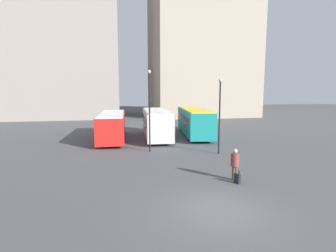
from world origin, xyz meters
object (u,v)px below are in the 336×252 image
object	(u,v)px
bus_2	(194,121)
traveler	(235,162)
bus_1	(156,123)
suitcase	(237,179)
bus_0	(112,125)
lamp_post_1	(149,105)
lamp_post_0	(220,110)

from	to	relation	value
bus_2	traveler	world-z (taller)	bus_2
bus_1	suitcase	world-z (taller)	bus_1
traveler	suitcase	bearing A→B (deg)	151.06
bus_1	bus_0	bearing A→B (deg)	91.27
bus_0	suitcase	bearing A→B (deg)	-153.26
traveler	lamp_post_1	world-z (taller)	lamp_post_1
lamp_post_0	lamp_post_1	xyz separation A→B (m)	(-5.34, 1.76, 0.36)
lamp_post_0	lamp_post_1	world-z (taller)	lamp_post_1
bus_2	suitcase	xyz separation A→B (m)	(-2.26, -15.54, -1.37)
bus_1	lamp_post_1	world-z (taller)	lamp_post_1
bus_2	suitcase	distance (m)	15.76
bus_2	lamp_post_1	size ratio (longest dim) A/B	1.58
bus_1	suitcase	distance (m)	14.99
lamp_post_0	lamp_post_1	bearing A→B (deg)	161.73
suitcase	lamp_post_0	size ratio (longest dim) A/B	0.13
lamp_post_1	bus_2	bearing A→B (deg)	50.03
lamp_post_1	bus_1	bearing A→B (deg)	76.49
suitcase	lamp_post_1	world-z (taller)	lamp_post_1
traveler	suitcase	size ratio (longest dim) A/B	2.39
bus_2	lamp_post_0	bearing A→B (deg)	-177.21
bus_2	lamp_post_0	size ratio (longest dim) A/B	1.76
traveler	lamp_post_0	distance (m)	6.78
bus_1	lamp_post_0	xyz separation A→B (m)	(3.81, -8.11, 1.88)
traveler	lamp_post_1	xyz separation A→B (m)	(-3.79, 7.90, 2.78)
bus_0	bus_2	world-z (taller)	bus_2
bus_0	bus_2	size ratio (longest dim) A/B	0.96
bus_2	suitcase	size ratio (longest dim) A/B	13.93
bus_0	traveler	xyz separation A→B (m)	(6.89, -14.43, -0.42)
bus_0	bus_2	bearing A→B (deg)	-84.00
bus_1	traveler	size ratio (longest dim) A/B	5.37
bus_0	suitcase	size ratio (longest dim) A/B	13.41
bus_0	traveler	size ratio (longest dim) A/B	5.61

